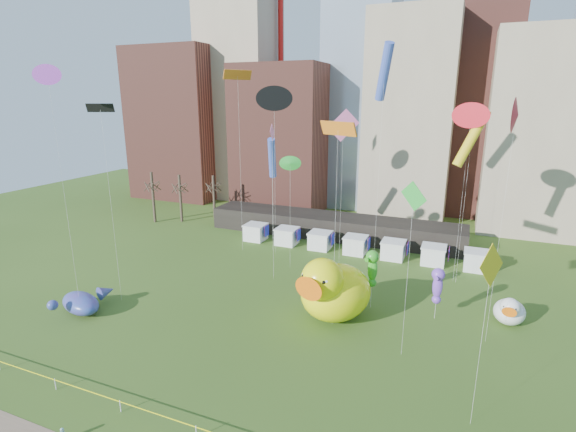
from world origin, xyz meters
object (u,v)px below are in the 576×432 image
at_px(big_duck, 333,290).
at_px(small_duck, 509,311).
at_px(seahorse_purple, 438,283).
at_px(whale_inflatable, 82,302).
at_px(seahorse_green, 373,266).

relative_size(big_duck, small_duck, 2.36).
bearing_deg(small_duck, seahorse_purple, -158.84).
xyz_separation_m(small_duck, seahorse_purple, (-6.38, -1.59, 2.34)).
relative_size(seahorse_purple, whale_inflatable, 0.81).
height_order(big_duck, seahorse_green, big_duck).
bearing_deg(seahorse_purple, big_duck, -148.02).
bearing_deg(whale_inflatable, small_duck, 36.35).
xyz_separation_m(big_duck, small_duck, (15.35, 5.36, -1.70)).
xyz_separation_m(big_duck, seahorse_purple, (8.97, 3.76, 0.65)).
height_order(big_duck, whale_inflatable, big_duck).
relative_size(big_duck, seahorse_purple, 1.81).
height_order(big_duck, seahorse_purple, big_duck).
distance_m(big_duck, small_duck, 16.35).
xyz_separation_m(seahorse_green, seahorse_purple, (6.11, 0.11, -0.83)).
bearing_deg(big_duck, whale_inflatable, -144.74).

